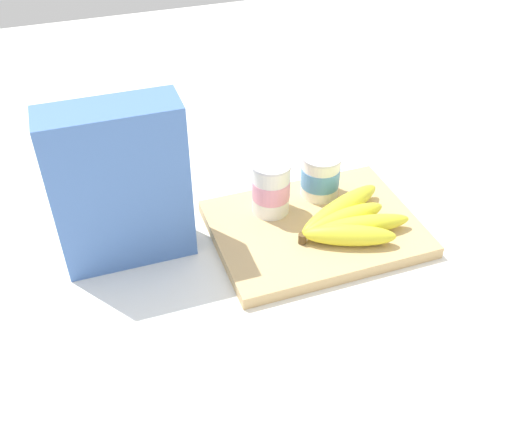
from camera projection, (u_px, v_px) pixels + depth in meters
ground_plane at (314, 233)px, 1.00m from camera, size 2.40×2.40×0.00m
cutting_board at (315, 228)px, 0.99m from camera, size 0.35×0.26×0.02m
cereal_box at (121, 187)px, 0.88m from camera, size 0.21×0.08×0.27m
yogurt_cup_front at (271, 187)px, 0.99m from camera, size 0.07×0.07×0.10m
yogurt_cup_back at (320, 175)px, 1.03m from camera, size 0.07×0.07×0.08m
banana_bunch at (347, 221)px, 0.96m from camera, size 0.19×0.17×0.04m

